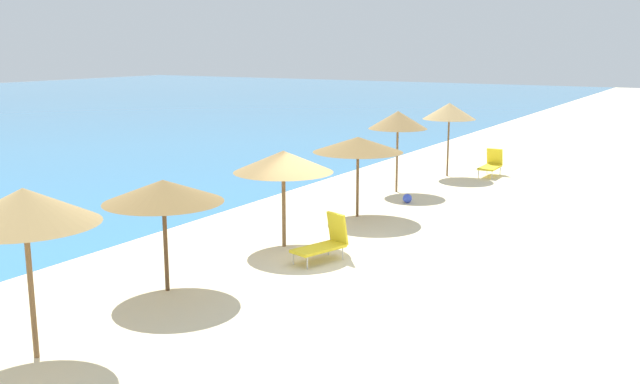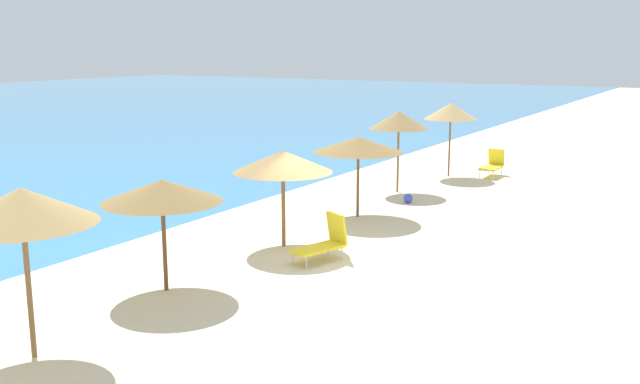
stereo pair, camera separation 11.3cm
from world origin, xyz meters
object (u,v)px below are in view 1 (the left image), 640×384
object	(u,v)px
beach_umbrella_3	(283,162)
lounge_chair_0	(491,164)
beach_umbrella_2	(163,191)
beach_umbrella_4	(358,145)
beach_umbrella_6	(449,111)
lounge_chair_1	(325,242)
beach_ball	(407,198)
beach_umbrella_1	(24,207)
beach_umbrella_5	(398,120)

from	to	relation	value
beach_umbrella_3	lounge_chair_0	xyz separation A→B (m)	(12.67, -1.49, -1.75)
beach_umbrella_2	beach_umbrella_4	world-z (taller)	beach_umbrella_4
beach_umbrella_4	beach_umbrella_6	world-z (taller)	beach_umbrella_6
lounge_chair_1	beach_umbrella_4	bearing A→B (deg)	-55.07
beach_umbrella_2	lounge_chair_0	size ratio (longest dim) A/B	1.75
beach_umbrella_4	beach_ball	size ratio (longest dim) A/B	8.86
beach_umbrella_1	beach_umbrella_5	xyz separation A→B (m)	(15.53, 0.55, -0.03)
beach_umbrella_4	beach_umbrella_5	bearing A→B (deg)	7.60
beach_umbrella_3	beach_ball	size ratio (longest dim) A/B	8.35
beach_ball	beach_umbrella_2	bearing A→B (deg)	175.03
beach_umbrella_5	lounge_chair_1	bearing A→B (deg)	-167.01
beach_umbrella_6	beach_ball	distance (m)	5.88
beach_ball	beach_umbrella_6	bearing A→B (deg)	6.68
beach_umbrella_2	lounge_chair_1	size ratio (longest dim) A/B	1.66
lounge_chair_0	beach_umbrella_1	bearing A→B (deg)	85.13
beach_umbrella_3	lounge_chair_1	xyz separation A→B (m)	(-0.53, -1.51, -1.75)
beach_umbrella_2	beach_umbrella_5	size ratio (longest dim) A/B	0.87
beach_ball	beach_umbrella_5	bearing A→B (deg)	35.73
beach_umbrella_1	beach_ball	bearing A→B (deg)	-2.10
beach_umbrella_2	beach_umbrella_3	distance (m)	4.09
beach_umbrella_3	lounge_chair_1	size ratio (longest dim) A/B	1.68
lounge_chair_1	beach_umbrella_3	bearing A→B (deg)	-1.98
beach_umbrella_6	lounge_chair_0	bearing A→B (deg)	-56.80
beach_umbrella_5	lounge_chair_1	distance (m)	8.86
beach_umbrella_4	beach_umbrella_5	size ratio (longest dim) A/B	0.94
beach_umbrella_1	beach_umbrella_6	size ratio (longest dim) A/B	0.99
beach_umbrella_6	beach_umbrella_4	bearing A→B (deg)	-179.34
beach_umbrella_1	beach_umbrella_4	bearing A→B (deg)	0.10
beach_umbrella_1	beach_ball	size ratio (longest dim) A/B	9.44
beach_umbrella_5	lounge_chair_1	world-z (taller)	beach_umbrella_5
beach_umbrella_5	beach_umbrella_4	bearing A→B (deg)	-172.40
beach_umbrella_4	beach_ball	xyz separation A→B (m)	(2.53, -0.53, -2.04)
beach_umbrella_2	beach_umbrella_3	bearing A→B (deg)	-3.73
beach_umbrella_3	lounge_chair_1	world-z (taller)	beach_umbrella_3
beach_umbrella_1	lounge_chair_0	bearing A→B (deg)	-3.82
beach_umbrella_3	beach_umbrella_6	distance (m)	11.71
beach_umbrella_6	beach_umbrella_3	bearing A→B (deg)	179.90
beach_umbrella_3	beach_umbrella_4	distance (m)	3.85
beach_umbrella_3	lounge_chair_0	world-z (taller)	beach_umbrella_3
beach_umbrella_1	beach_umbrella_4	xyz separation A→B (m)	(11.52, 0.02, -0.37)
beach_umbrella_2	beach_umbrella_4	size ratio (longest dim) A/B	0.93
beach_umbrella_1	beach_umbrella_6	world-z (taller)	beach_umbrella_6
beach_umbrella_3	lounge_chair_0	distance (m)	12.87
beach_umbrella_6	lounge_chair_1	distance (m)	12.50
beach_umbrella_3	beach_umbrella_5	size ratio (longest dim) A/B	0.89
beach_umbrella_4	beach_umbrella_6	bearing A→B (deg)	0.66
beach_umbrella_4	beach_ball	distance (m)	3.29
beach_umbrella_4	beach_ball	world-z (taller)	beach_umbrella_4
beach_umbrella_5	lounge_chair_0	xyz separation A→B (m)	(4.80, -1.91, -2.08)
beach_umbrella_1	beach_umbrella_6	bearing A→B (deg)	0.32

